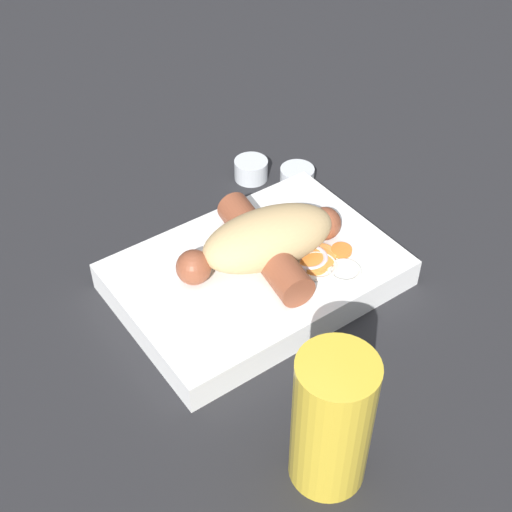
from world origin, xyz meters
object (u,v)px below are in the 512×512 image
(sausage, at_px, (261,245))
(condiment_cup_far, at_px, (251,170))
(food_tray, at_px, (256,275))
(drink_glass, at_px, (332,422))
(condiment_cup_near, at_px, (297,178))
(bread_roll, at_px, (266,235))

(sausage, distance_m, condiment_cup_far, 0.18)
(food_tray, relative_size, condiment_cup_far, 6.70)
(food_tray, bearing_deg, drink_glass, -110.36)
(food_tray, height_order, condiment_cup_far, food_tray)
(condiment_cup_near, bearing_deg, drink_glass, -124.34)
(bread_roll, bearing_deg, condiment_cup_near, 40.59)
(sausage, relative_size, condiment_cup_far, 4.38)
(bread_roll, distance_m, drink_glass, 0.23)
(drink_glass, bearing_deg, food_tray, 69.64)
(food_tray, xyz_separation_m, condiment_cup_near, (0.14, 0.11, -0.00))
(bread_roll, xyz_separation_m, condiment_cup_near, (0.13, 0.11, -0.05))
(condiment_cup_near, distance_m, condiment_cup_far, 0.06)
(bread_roll, height_order, drink_glass, drink_glass)
(bread_roll, height_order, condiment_cup_near, bread_roll)
(condiment_cup_near, bearing_deg, food_tray, -141.50)
(bread_roll, xyz_separation_m, drink_glass, (-0.09, -0.21, 0.01))
(food_tray, relative_size, condiment_cup_near, 6.70)
(condiment_cup_near, bearing_deg, sausage, -140.58)
(food_tray, relative_size, bread_roll, 1.84)
(food_tray, height_order, bread_roll, bread_roll)
(bread_roll, xyz_separation_m, condiment_cup_far, (0.09, 0.15, -0.05))
(food_tray, distance_m, bread_roll, 0.05)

